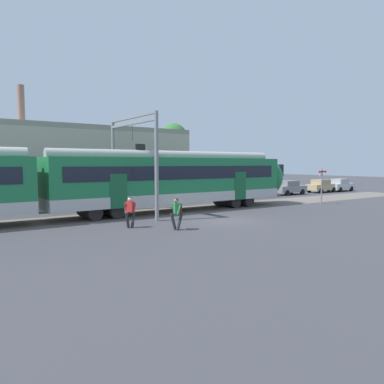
% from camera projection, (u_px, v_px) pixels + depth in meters
% --- Properties ---
extents(ground_plane, '(160.00, 160.00, 0.00)m').
position_uv_depth(ground_plane, '(224.00, 221.00, 22.47)').
color(ground_plane, '#38383D').
extents(track_bed, '(80.00, 4.40, 0.01)m').
position_uv_depth(track_bed, '(6.00, 226.00, 20.58)').
color(track_bed, '#605951').
rests_on(track_bed, ground).
extents(commuter_train, '(38.05, 3.07, 4.73)m').
position_uv_depth(commuter_train, '(51.00, 184.00, 21.83)').
color(commuter_train, '#B7B7B2').
rests_on(commuter_train, ground).
extents(pedestrian_red, '(0.71, 0.49, 1.67)m').
position_uv_depth(pedestrian_red, '(130.00, 210.00, 19.84)').
color(pedestrian_red, '#28282D').
rests_on(pedestrian_red, ground).
extents(pedestrian_green, '(0.60, 0.62, 1.67)m').
position_uv_depth(pedestrian_green, '(177.00, 211.00, 19.20)').
color(pedestrian_green, '#28282D').
rests_on(pedestrian_green, ground).
extents(parked_car_white, '(4.01, 1.77, 1.54)m').
position_uv_depth(parked_car_white, '(258.00, 189.00, 38.12)').
color(parked_car_white, silver).
rests_on(parked_car_white, ground).
extents(parked_car_grey, '(4.02, 1.79, 1.54)m').
position_uv_depth(parked_car_grey, '(289.00, 188.00, 41.10)').
color(parked_car_grey, gray).
rests_on(parked_car_grey, ground).
extents(parked_car_tan, '(4.02, 1.79, 1.54)m').
position_uv_depth(parked_car_tan, '(321.00, 186.00, 44.32)').
color(parked_car_tan, tan).
rests_on(parked_car_tan, ground).
extents(parked_car_silver, '(4.07, 1.90, 1.54)m').
position_uv_depth(parked_car_silver, '(340.00, 185.00, 46.14)').
color(parked_car_silver, '#B7BABF').
rests_on(parked_car_silver, ground).
extents(catenary_gantry, '(0.24, 6.64, 6.53)m').
position_uv_depth(catenary_gantry, '(133.00, 150.00, 24.67)').
color(catenary_gantry, gray).
rests_on(catenary_gantry, ground).
extents(crossing_signal, '(0.96, 0.22, 3.00)m').
position_uv_depth(crossing_signal, '(322.00, 180.00, 31.44)').
color(crossing_signal, gray).
rests_on(crossing_signal, ground).
extents(background_building, '(16.71, 5.00, 9.20)m').
position_uv_depth(background_building, '(89.00, 166.00, 30.79)').
color(background_building, '#B2A899').
rests_on(background_building, ground).
extents(street_tree_right, '(2.96, 2.96, 7.77)m').
position_uv_depth(street_tree_right, '(174.00, 138.00, 40.41)').
color(street_tree_right, brown).
rests_on(street_tree_right, ground).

